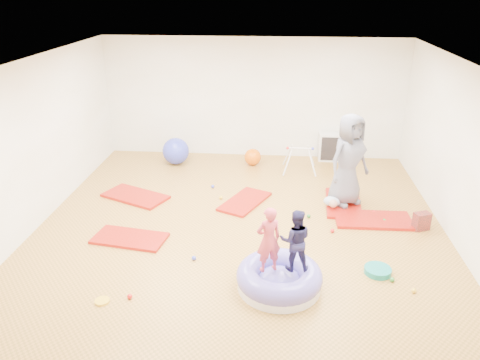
{
  "coord_description": "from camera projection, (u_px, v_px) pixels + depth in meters",
  "views": [
    {
      "loc": [
        0.61,
        -6.79,
        3.95
      ],
      "look_at": [
        0.0,
        0.3,
        0.9
      ],
      "focal_mm": 35.0,
      "sensor_mm": 36.0,
      "label": 1
    }
  ],
  "objects": [
    {
      "name": "room",
      "position": [
        238.0,
        158.0,
        7.28
      ],
      "size": [
        7.01,
        8.01,
        2.81
      ],
      "color": "#B68238",
      "rests_on": "ground"
    },
    {
      "name": "gym_mat_front_left",
      "position": [
        130.0,
        238.0,
        7.72
      ],
      "size": [
        1.26,
        0.77,
        0.05
      ],
      "primitive_type": "cube",
      "rotation": [
        0.0,
        0.0,
        -0.16
      ],
      "color": "#A6211A",
      "rests_on": "ground"
    },
    {
      "name": "gym_mat_mid_left",
      "position": [
        135.0,
        196.0,
        9.22
      ],
      "size": [
        1.42,
        1.1,
        0.05
      ],
      "primitive_type": "cube",
      "rotation": [
        0.0,
        0.0,
        -0.43
      ],
      "color": "#A6211A",
      "rests_on": "ground"
    },
    {
      "name": "gym_mat_center_back",
      "position": [
        245.0,
        202.0,
        9.0
      ],
      "size": [
        1.02,
        1.31,
        0.05
      ],
      "primitive_type": "cube",
      "rotation": [
        0.0,
        0.0,
        1.13
      ],
      "color": "#A6211A",
      "rests_on": "ground"
    },
    {
      "name": "gym_mat_right",
      "position": [
        373.0,
        220.0,
        8.31
      ],
      "size": [
        1.34,
        0.68,
        0.06
      ],
      "primitive_type": "cube",
      "rotation": [
        0.0,
        0.0,
        0.01
      ],
      "color": "#A6211A",
      "rests_on": "ground"
    },
    {
      "name": "gym_mat_rear_right",
      "position": [
        343.0,
        203.0,
        8.92
      ],
      "size": [
        0.72,
        1.32,
        0.05
      ],
      "primitive_type": "cube",
      "rotation": [
        0.0,
        0.0,
        1.51
      ],
      "color": "#A6211A",
      "rests_on": "ground"
    },
    {
      "name": "inflatable_cushion",
      "position": [
        279.0,
        278.0,
        6.48
      ],
      "size": [
        1.2,
        1.2,
        0.38
      ],
      "rotation": [
        0.0,
        0.0,
        0.35
      ],
      "color": "white",
      "rests_on": "ground"
    },
    {
      "name": "child_pink",
      "position": [
        269.0,
        236.0,
        6.2
      ],
      "size": [
        0.41,
        0.35,
        0.95
      ],
      "primitive_type": "imported",
      "rotation": [
        0.0,
        0.0,
        3.57
      ],
      "color": "#D34250",
      "rests_on": "inflatable_cushion"
    },
    {
      "name": "child_navy",
      "position": [
        295.0,
        237.0,
        6.24
      ],
      "size": [
        0.44,
        0.34,
        0.89
      ],
      "primitive_type": "imported",
      "rotation": [
        0.0,
        0.0,
        3.15
      ],
      "color": "#201E47",
      "rests_on": "inflatable_cushion"
    },
    {
      "name": "adult_caregiver",
      "position": [
        349.0,
        160.0,
        8.56
      ],
      "size": [
        1.01,
        0.94,
        1.73
      ],
      "primitive_type": "imported",
      "rotation": [
        0.0,
        0.0,
        0.63
      ],
      "color": "slate",
      "rests_on": "gym_mat_rear_right"
    },
    {
      "name": "infant",
      "position": [
        333.0,
        202.0,
        8.7
      ],
      "size": [
        0.33,
        0.33,
        0.19
      ],
      "color": "#A6B8D0",
      "rests_on": "gym_mat_rear_right"
    },
    {
      "name": "ball_pit_balls",
      "position": [
        295.0,
        234.0,
        7.84
      ],
      "size": [
        3.92,
        3.78,
        0.07
      ],
      "color": "red",
      "rests_on": "ground"
    },
    {
      "name": "exercise_ball_blue",
      "position": [
        176.0,
        151.0,
        10.82
      ],
      "size": [
        0.61,
        0.61,
        0.61
      ],
      "primitive_type": "sphere",
      "color": "blue",
      "rests_on": "ground"
    },
    {
      "name": "exercise_ball_orange",
      "position": [
        253.0,
        157.0,
        10.79
      ],
      "size": [
        0.38,
        0.38,
        0.38
      ],
      "primitive_type": "sphere",
      "color": "#E16008",
      "rests_on": "ground"
    },
    {
      "name": "infant_play_gym",
      "position": [
        300.0,
        156.0,
        10.33
      ],
      "size": [
        0.74,
        0.7,
        0.57
      ],
      "rotation": [
        0.0,
        0.0,
        -0.12
      ],
      "color": "silver",
      "rests_on": "ground"
    },
    {
      "name": "cube_shelf",
      "position": [
        333.0,
        147.0,
        11.02
      ],
      "size": [
        0.65,
        0.32,
        0.65
      ],
      "color": "silver",
      "rests_on": "ground"
    },
    {
      "name": "balance_disc",
      "position": [
        378.0,
        271.0,
        6.83
      ],
      "size": [
        0.39,
        0.39,
        0.09
      ],
      "primitive_type": "cylinder",
      "color": "#14817C",
      "rests_on": "ground"
    },
    {
      "name": "backpack",
      "position": [
        421.0,
        221.0,
        7.99
      ],
      "size": [
        0.31,
        0.26,
        0.31
      ],
      "primitive_type": "cube",
      "rotation": [
        0.0,
        0.0,
        0.38
      ],
      "color": "#A82B20",
      "rests_on": "ground"
    },
    {
      "name": "yellow_toy",
      "position": [
        102.0,
        301.0,
        6.23
      ],
      "size": [
        0.2,
        0.2,
        0.03
      ],
      "primitive_type": "cylinder",
      "color": "yellow",
      "rests_on": "ground"
    }
  ]
}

